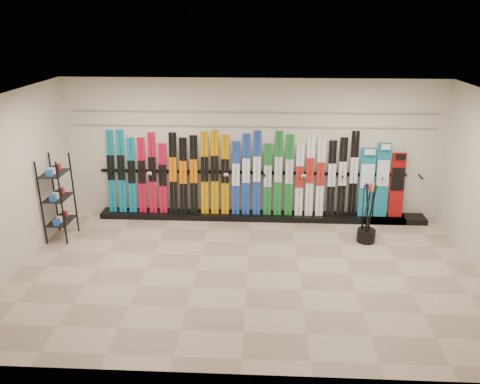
{
  "coord_description": "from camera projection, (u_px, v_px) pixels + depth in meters",
  "views": [
    {
      "loc": [
        0.22,
        -7.12,
        4.16
      ],
      "look_at": [
        -0.18,
        1.0,
        1.1
      ],
      "focal_mm": 35.0,
      "sensor_mm": 36.0,
      "label": 1
    }
  ],
  "objects": [
    {
      "name": "ski_rack_base",
      "position": [
        261.0,
        216.0,
        10.23
      ],
      "size": [
        8.0,
        0.4,
        0.12
      ],
      "primitive_type": "cube",
      "color": "black",
      "rests_on": "floor"
    },
    {
      "name": "ceiling",
      "position": [
        249.0,
        98.0,
        7.08
      ],
      "size": [
        8.0,
        8.0,
        0.0
      ],
      "primitive_type": "plane",
      "rotation": [
        3.14,
        0.0,
        0.0
      ],
      "color": "silver",
      "rests_on": "back_wall"
    },
    {
      "name": "left_wall",
      "position": [
        9.0,
        187.0,
        7.79
      ],
      "size": [
        0.0,
        5.0,
        5.0
      ],
      "primitive_type": "plane",
      "rotation": [
        1.57,
        0.0,
        1.57
      ],
      "color": "beige",
      "rests_on": "floor"
    },
    {
      "name": "pole_bin",
      "position": [
        366.0,
        236.0,
        9.18
      ],
      "size": [
        0.36,
        0.36,
        0.25
      ],
      "primitive_type": "cylinder",
      "color": "black",
      "rests_on": "floor"
    },
    {
      "name": "back_wall",
      "position": [
        252.0,
        150.0,
        9.94
      ],
      "size": [
        8.0,
        0.0,
        8.0
      ],
      "primitive_type": "plane",
      "rotation": [
        1.57,
        0.0,
        0.0
      ],
      "color": "beige",
      "rests_on": "floor"
    },
    {
      "name": "skis",
      "position": [
        231.0,
        175.0,
        10.02
      ],
      "size": [
        5.37,
        0.28,
        1.82
      ],
      "color": "#0A7390",
      "rests_on": "ski_rack_base"
    },
    {
      "name": "accessory_rack",
      "position": [
        58.0,
        198.0,
        9.11
      ],
      "size": [
        0.4,
        0.6,
        1.67
      ],
      "primitive_type": "cube",
      "color": "black",
      "rests_on": "floor"
    },
    {
      "name": "snowboards",
      "position": [
        381.0,
        183.0,
        9.9
      ],
      "size": [
        0.94,
        0.24,
        1.58
      ],
      "color": "#14728C",
      "rests_on": "ski_rack_base"
    },
    {
      "name": "ski_poles",
      "position": [
        368.0,
        213.0,
        9.01
      ],
      "size": [
        0.26,
        0.3,
        1.18
      ],
      "color": "black",
      "rests_on": "pole_bin"
    },
    {
      "name": "slatwall_rail_1",
      "position": [
        252.0,
        113.0,
        9.64
      ],
      "size": [
        7.6,
        0.02,
        0.03
      ],
      "primitive_type": "cube",
      "color": "gray",
      "rests_on": "back_wall"
    },
    {
      "name": "floor",
      "position": [
        248.0,
        271.0,
        8.13
      ],
      "size": [
        8.0,
        8.0,
        0.0
      ],
      "primitive_type": "plane",
      "color": "tan",
      "rests_on": "ground"
    },
    {
      "name": "slatwall_rail_0",
      "position": [
        252.0,
        127.0,
        9.75
      ],
      "size": [
        7.6,
        0.02,
        0.03
      ],
      "primitive_type": "cube",
      "color": "gray",
      "rests_on": "back_wall"
    }
  ]
}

